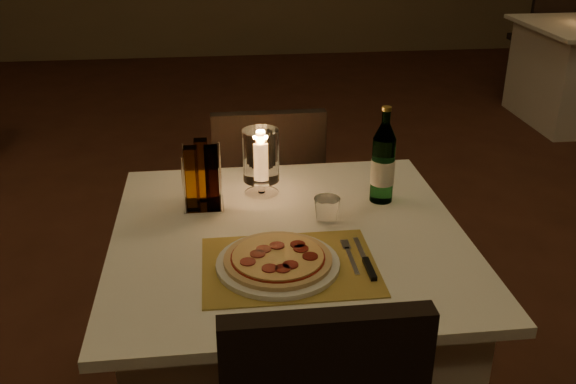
{
  "coord_description": "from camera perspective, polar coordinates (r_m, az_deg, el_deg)",
  "views": [
    {
      "loc": [
        0.0,
        -1.99,
        1.62
      ],
      "look_at": [
        0.2,
        -0.38,
        0.86
      ],
      "focal_mm": 40.0,
      "sensor_mm": 36.0,
      "label": 1
    }
  ],
  "objects": [
    {
      "name": "chair_far",
      "position": [
        2.55,
        -1.84,
        0.26
      ],
      "size": [
        0.42,
        0.42,
        0.9
      ],
      "color": "black",
      "rests_on": "ground"
    },
    {
      "name": "cruet_caddy",
      "position": [
        1.95,
        -7.64,
        1.23
      ],
      "size": [
        0.12,
        0.12,
        0.21
      ],
      "color": "white",
      "rests_on": "main_table"
    },
    {
      "name": "main_table",
      "position": [
        2.03,
        0.07,
        -12.75
      ],
      "size": [
        1.0,
        1.0,
        0.74
      ],
      "color": "white",
      "rests_on": "ground"
    },
    {
      "name": "knife",
      "position": [
        1.68,
        7.08,
        -6.4
      ],
      "size": [
        0.02,
        0.22,
        0.01
      ],
      "color": "black",
      "rests_on": "placemat"
    },
    {
      "name": "placemat",
      "position": [
        1.67,
        0.13,
        -6.6
      ],
      "size": [
        0.45,
        0.34,
        0.0
      ],
      "primitive_type": "cube",
      "color": "#AC8D3B",
      "rests_on": "main_table"
    },
    {
      "name": "neighbor_chair_rb",
      "position": [
        6.01,
        22.02,
        13.09
      ],
      "size": [
        0.42,
        0.42,
        0.9
      ],
      "color": "black",
      "rests_on": "ground"
    },
    {
      "name": "hurricane_candle",
      "position": [
        2.0,
        -2.42,
        3.05
      ],
      "size": [
        0.11,
        0.11,
        0.22
      ],
      "color": "white",
      "rests_on": "main_table"
    },
    {
      "name": "water_bottle",
      "position": [
        1.99,
        8.44,
        2.49
      ],
      "size": [
        0.07,
        0.07,
        0.31
      ],
      "color": "#51985F",
      "rests_on": "main_table"
    },
    {
      "name": "floor",
      "position": [
        2.57,
        -5.51,
        -14.34
      ],
      "size": [
        8.0,
        10.0,
        0.02
      ],
      "primitive_type": "cube",
      "color": "#4A2418",
      "rests_on": "ground"
    },
    {
      "name": "plate",
      "position": [
        1.66,
        -0.9,
        -6.4
      ],
      "size": [
        0.32,
        0.32,
        0.01
      ],
      "primitive_type": "cylinder",
      "color": "white",
      "rests_on": "placemat"
    },
    {
      "name": "tumbler",
      "position": [
        1.87,
        3.47,
        -1.64
      ],
      "size": [
        0.08,
        0.08,
        0.08
      ],
      "primitive_type": null,
      "color": "white",
      "rests_on": "main_table"
    },
    {
      "name": "fork",
      "position": [
        1.72,
        5.47,
        -5.53
      ],
      "size": [
        0.02,
        0.18,
        0.0
      ],
      "color": "silver",
      "rests_on": "placemat"
    },
    {
      "name": "pizza",
      "position": [
        1.66,
        -0.9,
        -5.92
      ],
      "size": [
        0.28,
        0.28,
        0.02
      ],
      "color": "#D8B77F",
      "rests_on": "plate"
    }
  ]
}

